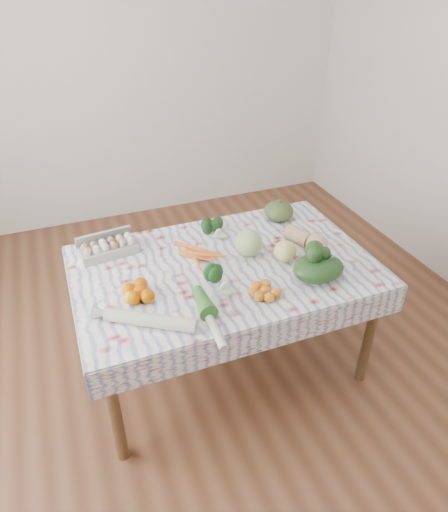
{
  "coord_description": "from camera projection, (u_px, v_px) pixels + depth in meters",
  "views": [
    {
      "loc": [
        -0.76,
        -1.96,
        2.21
      ],
      "look_at": [
        0.0,
        0.0,
        0.82
      ],
      "focal_mm": 32.0,
      "sensor_mm": 36.0,
      "label": 1
    }
  ],
  "objects": [
    {
      "name": "orange_cluster",
      "position": [
        141.0,
        291.0,
        2.29
      ],
      "size": [
        0.25,
        0.25,
        0.08
      ],
      "primitive_type": "cube",
      "rotation": [
        0.0,
        0.0,
        0.1
      ],
      "color": "#D76000",
      "rests_on": "tablecloth"
    },
    {
      "name": "wall_back",
      "position": [
        130.0,
        67.0,
        3.95
      ],
      "size": [
        4.0,
        0.04,
        2.8
      ],
      "primitive_type": "cube",
      "color": "silver",
      "rests_on": "ground"
    },
    {
      "name": "dining_table",
      "position": [
        224.0,
        277.0,
        2.6
      ],
      "size": [
        1.6,
        1.0,
        0.75
      ],
      "color": "brown",
      "rests_on": "ground"
    },
    {
      "name": "grapefruit",
      "position": [
        285.0,
        251.0,
        2.56
      ],
      "size": [
        0.13,
        0.13,
        0.13
      ],
      "primitive_type": "sphere",
      "rotation": [
        0.0,
        0.0,
        -0.03
      ],
      "color": "#E3D36D",
      "rests_on": "tablecloth"
    },
    {
      "name": "cabbage",
      "position": [
        249.0,
        243.0,
        2.59
      ],
      "size": [
        0.18,
        0.18,
        0.16
      ],
      "primitive_type": "sphere",
      "rotation": [
        0.0,
        0.0,
        -0.18
      ],
      "color": "#9ABA73",
      "rests_on": "tablecloth"
    },
    {
      "name": "kabocha_squash",
      "position": [
        279.0,
        211.0,
        2.96
      ],
      "size": [
        0.23,
        0.23,
        0.12
      ],
      "primitive_type": "ellipsoid",
      "rotation": [
        0.0,
        0.0,
        -0.26
      ],
      "color": "#445A29",
      "rests_on": "tablecloth"
    },
    {
      "name": "tablecloth",
      "position": [
        224.0,
        265.0,
        2.56
      ],
      "size": [
        1.66,
        1.06,
        0.01
      ],
      "primitive_type": "cube",
      "color": "white",
      "rests_on": "dining_table"
    },
    {
      "name": "mandarin_cluster",
      "position": [
        265.0,
        290.0,
        2.31
      ],
      "size": [
        0.22,
        0.22,
        0.06
      ],
      "primitive_type": "cube",
      "rotation": [
        0.0,
        0.0,
        0.15
      ],
      "color": "orange",
      "rests_on": "tablecloth"
    },
    {
      "name": "egg_carton",
      "position": [
        109.0,
        249.0,
        2.61
      ],
      "size": [
        0.34,
        0.17,
        0.09
      ],
      "primitive_type": "cube",
      "rotation": [
        0.0,
        0.0,
        0.13
      ],
      "color": "#A9A8A3",
      "rests_on": "tablecloth"
    },
    {
      "name": "daikon",
      "position": [
        151.0,
        320.0,
        2.12
      ],
      "size": [
        0.42,
        0.31,
        0.07
      ],
      "primitive_type": "cylinder",
      "rotation": [
        1.57,
        0.0,
        0.99
      ],
      "color": "beige",
      "rests_on": "tablecloth"
    },
    {
      "name": "ground",
      "position": [
        224.0,
        361.0,
        2.97
      ],
      "size": [
        4.5,
        4.5,
        0.0
      ],
      "primitive_type": "plane",
      "color": "brown",
      "rests_on": "ground"
    },
    {
      "name": "kale_bunch",
      "position": [
        214.0,
        226.0,
        2.79
      ],
      "size": [
        0.17,
        0.16,
        0.12
      ],
      "primitive_type": "ellipsoid",
      "rotation": [
        0.0,
        0.0,
        0.37
      ],
      "color": "#173A14",
      "rests_on": "tablecloth"
    },
    {
      "name": "carrot_bunch",
      "position": [
        200.0,
        257.0,
        2.58
      ],
      "size": [
        0.31,
        0.3,
        0.04
      ],
      "primitive_type": "cube",
      "rotation": [
        0.0,
        0.0,
        0.4
      ],
      "color": "orange",
      "rests_on": "tablecloth"
    },
    {
      "name": "spinach_bag",
      "position": [
        318.0,
        268.0,
        2.42
      ],
      "size": [
        0.3,
        0.24,
        0.12
      ],
      "primitive_type": "ellipsoid",
      "rotation": [
        0.0,
        0.0,
        -0.05
      ],
      "color": "#173214",
      "rests_on": "tablecloth"
    },
    {
      "name": "broccoli",
      "position": [
        222.0,
        280.0,
        2.35
      ],
      "size": [
        0.15,
        0.15,
        0.1
      ],
      "primitive_type": "ellipsoid",
      "rotation": [
        0.0,
        0.0,
        0.09
      ],
      "color": "#184417",
      "rests_on": "tablecloth"
    },
    {
      "name": "butternut_squash",
      "position": [
        307.0,
        238.0,
        2.67
      ],
      "size": [
        0.21,
        0.3,
        0.13
      ],
      "primitive_type": "ellipsoid",
      "rotation": [
        0.0,
        0.0,
        0.36
      ],
      "color": "tan",
      "rests_on": "tablecloth"
    },
    {
      "name": "leek",
      "position": [
        210.0,
        319.0,
        2.14
      ],
      "size": [
        0.06,
        0.41,
        0.04
      ],
      "primitive_type": "cylinder",
      "rotation": [
        1.57,
        0.0,
        -0.04
      ],
      "color": "beige",
      "rests_on": "tablecloth"
    }
  ]
}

